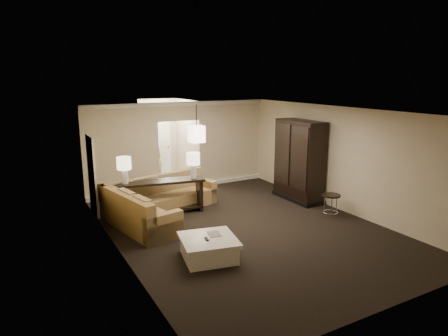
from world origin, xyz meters
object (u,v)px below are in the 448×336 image
sectional_sofa (156,203)px  coffee_table (209,248)px  console_table (161,194)px  drink_table (331,201)px  armoire (299,162)px  person (154,155)px

sectional_sofa → coffee_table: 2.84m
console_table → sectional_sofa: bearing=-123.5°
drink_table → coffee_table: bearing=-170.1°
armoire → coffee_table: bearing=-151.1°
coffee_table → drink_table: size_ratio=2.18×
coffee_table → drink_table: (3.91, 0.69, 0.20)m
console_table → armoire: armoire is taller
coffee_table → person: 6.38m
console_table → armoire: (3.99, -0.78, 0.59)m
sectional_sofa → drink_table: size_ratio=5.58×
sectional_sofa → drink_table: bearing=-39.9°
coffee_table → person: size_ratio=0.68×
coffee_table → console_table: console_table is taller
sectional_sofa → drink_table: (4.00, -2.15, 0.05)m
coffee_table → armoire: (4.10, 2.26, 0.90)m
drink_table → console_table: bearing=148.2°
armoire → console_table: bearing=169.0°
console_table → drink_table: bearing=-21.5°
armoire → drink_table: armoire is taller
console_table → person: 3.37m
coffee_table → console_table: bearing=87.9°
armoire → sectional_sofa: bearing=172.2°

